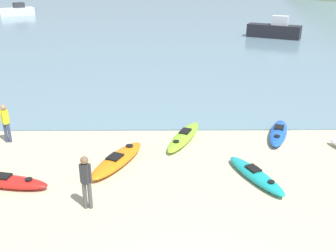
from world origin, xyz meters
The scene contains 10 objects.
bay_water centered at (0.00, 44.74, 0.03)m, with size 160.00×70.00×0.06m, color slate.
kayak_on_sand_0 centered at (-2.21, 6.82, 0.17)m, with size 1.97×3.07×0.38m.
kayak_on_sand_1 centered at (3.93, 9.10, 0.17)m, with size 1.53×2.78×0.39m.
kayak_on_sand_2 centered at (-5.44, 5.40, 0.16)m, with size 2.75×1.19×0.37m.
kayak_on_sand_3 centered at (0.16, 8.82, 0.15)m, with size 1.78×3.12×0.34m.
kayak_on_sand_6 centered at (2.30, 5.75, 0.16)m, with size 1.67×2.76×0.36m.
person_near_foreground centered at (-2.74, 4.20, 0.92)m, with size 0.33×0.26×1.61m.
person_near_waterline centered at (-6.62, 8.68, 0.87)m, with size 0.31×0.26×1.53m.
moored_boat_0 centered at (-20.57, 49.79, 0.64)m, with size 4.62×3.87×1.65m.
moored_boat_1 centered at (9.61, 31.82, 0.76)m, with size 4.90×3.37×2.01m.
Camera 1 is at (-0.58, -5.17, 6.33)m, focal length 42.00 mm.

